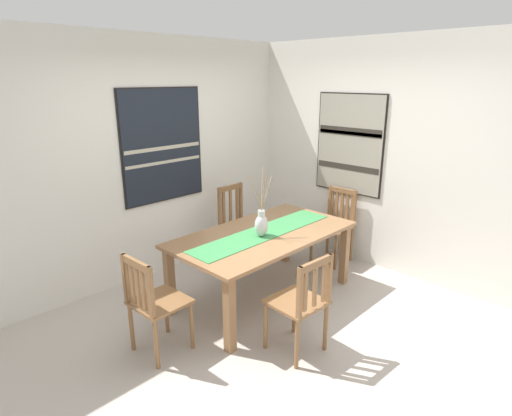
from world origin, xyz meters
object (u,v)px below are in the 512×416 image
(painting_on_side_wall, at_px, (350,144))
(painting_on_back_wall, at_px, (163,146))
(centerpiece_vase, at_px, (261,224))
(chair_3, at_px, (154,301))
(chair_0, at_px, (238,224))
(dining_table, at_px, (263,241))
(chair_1, at_px, (335,223))
(chair_2, at_px, (301,302))

(painting_on_side_wall, bearing_deg, painting_on_back_wall, 143.12)
(centerpiece_vase, relative_size, painting_on_back_wall, 0.53)
(centerpiece_vase, bearing_deg, chair_3, 177.29)
(chair_0, bearing_deg, chair_3, -154.37)
(dining_table, xyz_separation_m, painting_on_back_wall, (-0.24, 1.35, 0.86))
(dining_table, height_order, chair_3, chair_3)
(chair_3, bearing_deg, centerpiece_vase, -2.71)
(chair_0, distance_m, painting_on_side_wall, 1.69)
(chair_1, xyz_separation_m, chair_3, (-2.66, -0.01, -0.01))
(chair_2, height_order, painting_on_back_wall, painting_on_back_wall)
(chair_2, bearing_deg, chair_3, 134.31)
(chair_0, xyz_separation_m, painting_on_side_wall, (1.10, -0.84, 0.97))
(chair_0, height_order, painting_on_side_wall, painting_on_side_wall)
(dining_table, height_order, chair_2, chair_2)
(chair_1, bearing_deg, chair_2, -154.14)
(chair_1, relative_size, painting_on_back_wall, 0.72)
(centerpiece_vase, height_order, painting_on_side_wall, painting_on_side_wall)
(dining_table, distance_m, chair_3, 1.33)
(chair_2, height_order, painting_on_side_wall, painting_on_side_wall)
(painting_on_back_wall, relative_size, painting_on_side_wall, 1.06)
(chair_3, height_order, painting_on_side_wall, painting_on_side_wall)
(chair_1, distance_m, painting_on_side_wall, 1.00)
(chair_0, bearing_deg, chair_2, -118.16)
(dining_table, bearing_deg, chair_3, 179.77)
(dining_table, distance_m, painting_on_back_wall, 1.62)
(chair_2, distance_m, chair_3, 1.21)
(centerpiece_vase, bearing_deg, chair_0, 59.27)
(painting_on_side_wall, bearing_deg, centerpiece_vase, -177.83)
(dining_table, bearing_deg, chair_2, -118.53)
(chair_1, bearing_deg, painting_on_back_wall, 139.75)
(chair_3, relative_size, painting_on_side_wall, 0.74)
(dining_table, relative_size, chair_2, 2.12)
(centerpiece_vase, bearing_deg, painting_on_back_wall, 96.17)
(chair_0, xyz_separation_m, chair_2, (-0.92, -1.72, -0.02))
(chair_0, distance_m, chair_1, 1.22)
(painting_on_side_wall, bearing_deg, chair_0, 142.45)
(chair_0, distance_m, painting_on_back_wall, 1.32)
(centerpiece_vase, height_order, chair_1, centerpiece_vase)
(chair_1, bearing_deg, centerpiece_vase, -177.35)
(dining_table, height_order, centerpiece_vase, centerpiece_vase)
(dining_table, height_order, painting_on_back_wall, painting_on_back_wall)
(chair_2, distance_m, painting_on_side_wall, 2.41)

